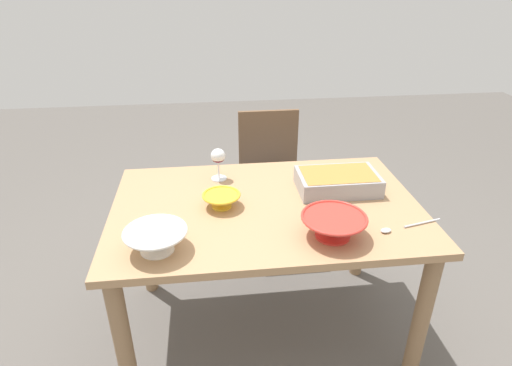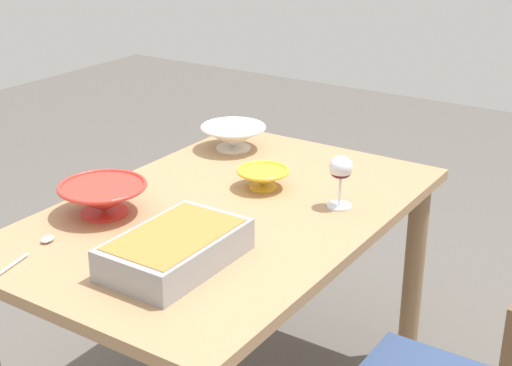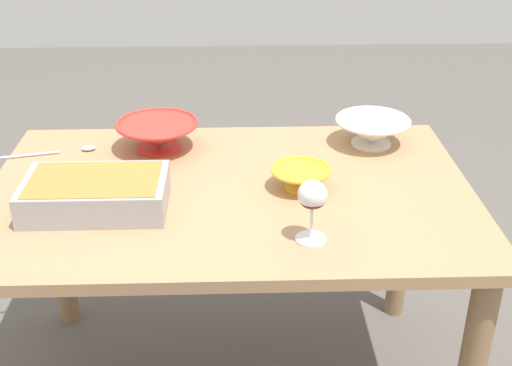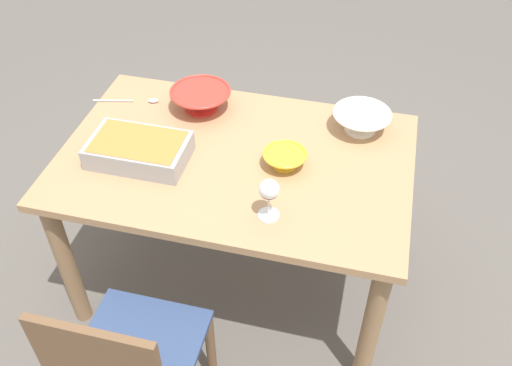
{
  "view_description": "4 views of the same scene",
  "coord_description": "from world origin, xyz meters",
  "px_view_note": "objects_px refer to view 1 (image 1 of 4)",
  "views": [
    {
      "loc": [
        -0.23,
        -1.6,
        1.67
      ],
      "look_at": [
        -0.03,
        0.11,
        0.78
      ],
      "focal_mm": 30.1,
      "sensor_mm": 36.0,
      "label": 1
    },
    {
      "loc": [
        1.59,
        1.16,
        1.6
      ],
      "look_at": [
        -0.05,
        0.08,
        0.81
      ],
      "focal_mm": 51.69,
      "sensor_mm": 36.0,
      "label": 2
    },
    {
      "loc": [
        -0.02,
        1.63,
        1.59
      ],
      "look_at": [
        -0.07,
        0.05,
        0.77
      ],
      "focal_mm": 47.02,
      "sensor_mm": 36.0,
      "label": 3
    },
    {
      "loc": [
        -0.48,
        1.59,
        2.12
      ],
      "look_at": [
        -0.13,
        0.17,
        0.77
      ],
      "focal_mm": 39.83,
      "sensor_mm": 36.0,
      "label": 4
    }
  ],
  "objects_px": {
    "wine_glass": "(218,158)",
    "mixing_bowl": "(221,199)",
    "serving_bowl": "(156,239)",
    "chair": "(270,175)",
    "small_bowl": "(333,225)",
    "serving_spoon": "(400,228)",
    "casserole_dish": "(338,181)",
    "dining_table": "(266,226)"
  },
  "relations": [
    {
      "from": "wine_glass",
      "to": "serving_bowl",
      "type": "relative_size",
      "value": 0.68
    },
    {
      "from": "dining_table",
      "to": "casserole_dish",
      "type": "xyz_separation_m",
      "value": [
        0.35,
        0.1,
        0.16
      ]
    },
    {
      "from": "chair",
      "to": "small_bowl",
      "type": "bearing_deg",
      "value": -85.67
    },
    {
      "from": "dining_table",
      "to": "serving_spoon",
      "type": "distance_m",
      "value": 0.57
    },
    {
      "from": "small_bowl",
      "to": "serving_bowl",
      "type": "height_order",
      "value": "small_bowl"
    },
    {
      "from": "wine_glass",
      "to": "mixing_bowl",
      "type": "relative_size",
      "value": 0.96
    },
    {
      "from": "wine_glass",
      "to": "serving_bowl",
      "type": "xyz_separation_m",
      "value": [
        -0.25,
        -0.55,
        -0.06
      ]
    },
    {
      "from": "dining_table",
      "to": "serving_bowl",
      "type": "bearing_deg",
      "value": -147.63
    },
    {
      "from": "serving_spoon",
      "to": "dining_table",
      "type": "bearing_deg",
      "value": 153.18
    },
    {
      "from": "dining_table",
      "to": "mixing_bowl",
      "type": "xyz_separation_m",
      "value": [
        -0.19,
        0.01,
        0.15
      ]
    },
    {
      "from": "chair",
      "to": "serving_spoon",
      "type": "xyz_separation_m",
      "value": [
        0.36,
        -1.04,
        0.26
      ]
    },
    {
      "from": "dining_table",
      "to": "small_bowl",
      "type": "xyz_separation_m",
      "value": [
        0.22,
        -0.27,
        0.16
      ]
    },
    {
      "from": "casserole_dish",
      "to": "mixing_bowl",
      "type": "relative_size",
      "value": 2.21
    },
    {
      "from": "wine_glass",
      "to": "serving_spoon",
      "type": "relative_size",
      "value": 0.57
    },
    {
      "from": "casserole_dish",
      "to": "mixing_bowl",
      "type": "distance_m",
      "value": 0.55
    },
    {
      "from": "wine_glass",
      "to": "mixing_bowl",
      "type": "height_order",
      "value": "wine_glass"
    },
    {
      "from": "dining_table",
      "to": "wine_glass",
      "type": "bearing_deg",
      "value": 125.46
    },
    {
      "from": "chair",
      "to": "small_bowl",
      "type": "xyz_separation_m",
      "value": [
        0.08,
        -1.06,
        0.3
      ]
    },
    {
      "from": "wine_glass",
      "to": "serving_spoon",
      "type": "height_order",
      "value": "wine_glass"
    },
    {
      "from": "chair",
      "to": "mixing_bowl",
      "type": "height_order",
      "value": "chair"
    },
    {
      "from": "chair",
      "to": "casserole_dish",
      "type": "relative_size",
      "value": 2.34
    },
    {
      "from": "casserole_dish",
      "to": "serving_bowl",
      "type": "bearing_deg",
      "value": -154.36
    },
    {
      "from": "wine_glass",
      "to": "serving_bowl",
      "type": "distance_m",
      "value": 0.61
    },
    {
      "from": "dining_table",
      "to": "chair",
      "type": "bearing_deg",
      "value": 79.93
    },
    {
      "from": "wine_glass",
      "to": "chair",
      "type": "bearing_deg",
      "value": 57.13
    },
    {
      "from": "serving_bowl",
      "to": "casserole_dish",
      "type": "bearing_deg",
      "value": 25.64
    },
    {
      "from": "dining_table",
      "to": "wine_glass",
      "type": "xyz_separation_m",
      "value": [
        -0.19,
        0.27,
        0.22
      ]
    },
    {
      "from": "serving_bowl",
      "to": "mixing_bowl",
      "type": "bearing_deg",
      "value": 49.0
    },
    {
      "from": "dining_table",
      "to": "small_bowl",
      "type": "bearing_deg",
      "value": -50.64
    },
    {
      "from": "dining_table",
      "to": "serving_spoon",
      "type": "relative_size",
      "value": 4.79
    },
    {
      "from": "chair",
      "to": "wine_glass",
      "type": "relative_size",
      "value": 5.42
    },
    {
      "from": "casserole_dish",
      "to": "mixing_bowl",
      "type": "bearing_deg",
      "value": -170.39
    },
    {
      "from": "serving_bowl",
      "to": "serving_spoon",
      "type": "xyz_separation_m",
      "value": [
        0.94,
        0.03,
        -0.04
      ]
    },
    {
      "from": "mixing_bowl",
      "to": "serving_bowl",
      "type": "relative_size",
      "value": 0.71
    },
    {
      "from": "chair",
      "to": "serving_spoon",
      "type": "bearing_deg",
      "value": -71.03
    },
    {
      "from": "mixing_bowl",
      "to": "serving_spoon",
      "type": "height_order",
      "value": "mixing_bowl"
    },
    {
      "from": "dining_table",
      "to": "mixing_bowl",
      "type": "relative_size",
      "value": 8.05
    },
    {
      "from": "wine_glass",
      "to": "small_bowl",
      "type": "distance_m",
      "value": 0.69
    },
    {
      "from": "chair",
      "to": "small_bowl",
      "type": "height_order",
      "value": "chair"
    },
    {
      "from": "wine_glass",
      "to": "small_bowl",
      "type": "relative_size",
      "value": 0.62
    },
    {
      "from": "mixing_bowl",
      "to": "serving_bowl",
      "type": "distance_m",
      "value": 0.38
    },
    {
      "from": "serving_bowl",
      "to": "wine_glass",
      "type": "bearing_deg",
      "value": 65.77
    }
  ]
}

